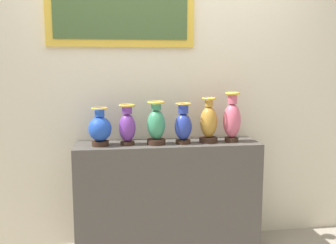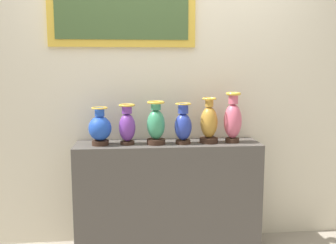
{
  "view_description": "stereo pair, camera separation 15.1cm",
  "coord_description": "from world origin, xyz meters",
  "px_view_note": "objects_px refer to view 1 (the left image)",
  "views": [
    {
      "loc": [
        -0.43,
        -3.02,
        1.53
      ],
      "look_at": [
        0.0,
        0.0,
        1.08
      ],
      "focal_mm": 40.49,
      "sensor_mm": 36.0,
      "label": 1
    },
    {
      "loc": [
        -0.29,
        -3.03,
        1.53
      ],
      "look_at": [
        0.0,
        0.0,
        1.08
      ],
      "focal_mm": 40.49,
      "sensor_mm": 36.0,
      "label": 2
    }
  ],
  "objects_px": {
    "vase_ochre": "(209,123)",
    "vase_rose": "(232,119)",
    "vase_violet": "(127,126)",
    "vase_cobalt": "(183,125)",
    "vase_sapphire": "(100,129)",
    "vase_jade": "(156,125)"
  },
  "relations": [
    {
      "from": "vase_ochre",
      "to": "vase_rose",
      "type": "relative_size",
      "value": 0.9
    },
    {
      "from": "vase_violet",
      "to": "vase_cobalt",
      "type": "xyz_separation_m",
      "value": [
        0.45,
        -0.02,
        -0.0
      ]
    },
    {
      "from": "vase_violet",
      "to": "vase_ochre",
      "type": "xyz_separation_m",
      "value": [
        0.67,
        0.0,
        0.01
      ]
    },
    {
      "from": "vase_violet",
      "to": "vase_ochre",
      "type": "height_order",
      "value": "vase_ochre"
    },
    {
      "from": "vase_sapphire",
      "to": "vase_rose",
      "type": "distance_m",
      "value": 1.08
    },
    {
      "from": "vase_sapphire",
      "to": "vase_violet",
      "type": "xyz_separation_m",
      "value": [
        0.22,
        0.01,
        0.02
      ]
    },
    {
      "from": "vase_violet",
      "to": "vase_rose",
      "type": "distance_m",
      "value": 0.87
    },
    {
      "from": "vase_violet",
      "to": "vase_cobalt",
      "type": "bearing_deg",
      "value": -2.17
    },
    {
      "from": "vase_sapphire",
      "to": "vase_jade",
      "type": "distance_m",
      "value": 0.45
    },
    {
      "from": "vase_sapphire",
      "to": "vase_cobalt",
      "type": "xyz_separation_m",
      "value": [
        0.67,
        -0.01,
        0.01
      ]
    },
    {
      "from": "vase_jade",
      "to": "vase_rose",
      "type": "xyz_separation_m",
      "value": [
        0.63,
        0.01,
        0.03
      ]
    },
    {
      "from": "vase_jade",
      "to": "vase_violet",
      "type": "bearing_deg",
      "value": 176.89
    },
    {
      "from": "vase_violet",
      "to": "vase_sapphire",
      "type": "bearing_deg",
      "value": -177.92
    },
    {
      "from": "vase_violet",
      "to": "vase_ochre",
      "type": "distance_m",
      "value": 0.67
    },
    {
      "from": "vase_violet",
      "to": "vase_jade",
      "type": "relative_size",
      "value": 0.93
    },
    {
      "from": "vase_violet",
      "to": "vase_rose",
      "type": "relative_size",
      "value": 0.79
    },
    {
      "from": "vase_rose",
      "to": "vase_violet",
      "type": "bearing_deg",
      "value": -180.0
    },
    {
      "from": "vase_sapphire",
      "to": "vase_violet",
      "type": "height_order",
      "value": "vase_violet"
    },
    {
      "from": "vase_cobalt",
      "to": "vase_ochre",
      "type": "xyz_separation_m",
      "value": [
        0.22,
        0.02,
        0.01
      ]
    },
    {
      "from": "vase_jade",
      "to": "vase_cobalt",
      "type": "bearing_deg",
      "value": -1.17
    },
    {
      "from": "vase_sapphire",
      "to": "vase_rose",
      "type": "xyz_separation_m",
      "value": [
        1.08,
        0.01,
        0.05
      ]
    },
    {
      "from": "vase_violet",
      "to": "vase_rose",
      "type": "xyz_separation_m",
      "value": [
        0.86,
        0.0,
        0.04
      ]
    }
  ]
}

